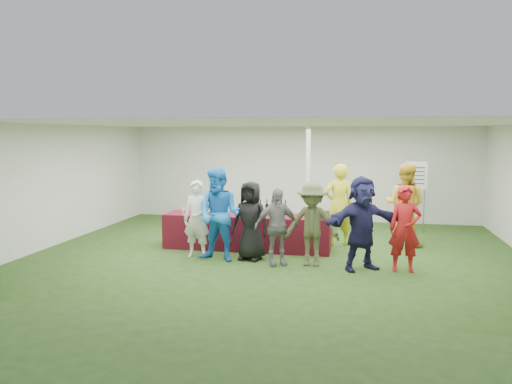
% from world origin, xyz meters
% --- Properties ---
extents(ground, '(60.00, 60.00, 0.00)m').
position_xyz_m(ground, '(0.00, 0.00, 0.00)').
color(ground, '#284719').
rests_on(ground, ground).
extents(tent, '(10.00, 10.00, 10.00)m').
position_xyz_m(tent, '(0.50, 1.20, 1.35)').
color(tent, white).
rests_on(tent, ground).
extents(serving_table, '(3.60, 0.80, 0.75)m').
position_xyz_m(serving_table, '(-0.70, 0.07, 0.38)').
color(serving_table, '#591420').
rests_on(serving_table, ground).
extents(wine_bottles, '(0.61, 0.15, 0.32)m').
position_xyz_m(wine_bottles, '(-0.16, 0.21, 0.87)').
color(wine_bottles, black).
rests_on(wine_bottles, serving_table).
extents(wine_glasses, '(1.06, 0.11, 0.16)m').
position_xyz_m(wine_glasses, '(-1.57, -0.21, 0.86)').
color(wine_glasses, silver).
rests_on(wine_glasses, serving_table).
extents(water_bottle, '(0.07, 0.07, 0.23)m').
position_xyz_m(water_bottle, '(-0.63, 0.15, 0.85)').
color(water_bottle, silver).
rests_on(water_bottle, serving_table).
extents(bar_towel, '(0.25, 0.18, 0.03)m').
position_xyz_m(bar_towel, '(0.91, 0.12, 0.77)').
color(bar_towel, white).
rests_on(bar_towel, serving_table).
extents(dump_bucket, '(0.25, 0.25, 0.18)m').
position_xyz_m(dump_bucket, '(0.96, -0.15, 0.84)').
color(dump_bucket, slate).
rests_on(dump_bucket, serving_table).
extents(wine_list_sign, '(0.50, 0.03, 1.80)m').
position_xyz_m(wine_list_sign, '(3.08, 2.68, 1.32)').
color(wine_list_sign, slate).
rests_on(wine_list_sign, ground).
extents(staff_pourer, '(0.78, 0.65, 1.83)m').
position_xyz_m(staff_pourer, '(1.23, 0.81, 0.91)').
color(staff_pourer, gold).
rests_on(staff_pourer, ground).
extents(staff_back, '(1.09, 0.98, 1.85)m').
position_xyz_m(staff_back, '(2.67, 1.14, 0.92)').
color(staff_back, gold).
rests_on(staff_back, ground).
extents(customer_0, '(0.61, 0.44, 1.57)m').
position_xyz_m(customer_0, '(-1.51, -0.87, 0.78)').
color(customer_0, silver).
rests_on(customer_0, ground).
extents(customer_1, '(1.01, 0.85, 1.84)m').
position_xyz_m(customer_1, '(-1.00, -1.04, 0.92)').
color(customer_1, blue).
rests_on(customer_1, ground).
extents(customer_2, '(0.85, 0.65, 1.56)m').
position_xyz_m(customer_2, '(-0.42, -0.82, 0.78)').
color(customer_2, black).
rests_on(customer_2, ground).
extents(customer_3, '(0.94, 0.70, 1.48)m').
position_xyz_m(customer_3, '(0.15, -1.12, 0.74)').
color(customer_3, slate).
rests_on(customer_3, ground).
extents(customer_4, '(1.03, 0.60, 1.59)m').
position_xyz_m(customer_4, '(0.81, -1.03, 0.79)').
color(customer_4, '#444B2B').
rests_on(customer_4, ground).
extents(customer_5, '(1.64, 1.26, 1.73)m').
position_xyz_m(customer_5, '(1.73, -1.14, 0.87)').
color(customer_5, '#1A1A42').
rests_on(customer_5, ground).
extents(customer_6, '(0.59, 0.41, 1.57)m').
position_xyz_m(customer_6, '(2.49, -1.09, 0.78)').
color(customer_6, '#AA1517').
rests_on(customer_6, ground).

